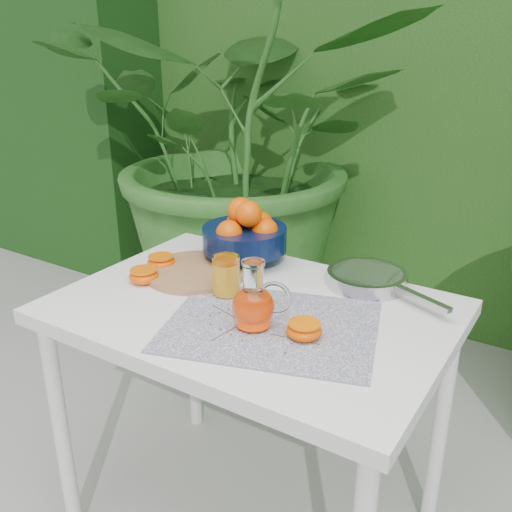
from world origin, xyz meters
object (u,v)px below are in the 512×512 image
Objects in this scene: cutting_board at (196,272)px; fruit_bowl at (246,233)px; white_table at (252,333)px; saute_pan at (368,278)px; juice_pitcher at (254,304)px.

fruit_bowl reaches higher than cutting_board.
fruit_bowl is at bearing 126.42° from white_table.
saute_pan reaches higher than white_table.
cutting_board is at bearing -156.47° from saute_pan.
cutting_board is at bearing 150.54° from juice_pitcher.
cutting_board is 1.75× the size of juice_pitcher.
saute_pan is at bearing 23.53° from cutting_board.
white_table is 0.35m from fruit_bowl.
juice_pitcher is at bearing -53.89° from fruit_bowl.
fruit_bowl is at bearing 126.11° from juice_pitcher.
juice_pitcher is at bearing -29.46° from cutting_board.
saute_pan is (0.21, 0.27, 0.10)m from white_table.
saute_pan reaches higher than cutting_board.
cutting_board is 0.73× the size of saute_pan.
juice_pitcher is at bearing -54.66° from white_table.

